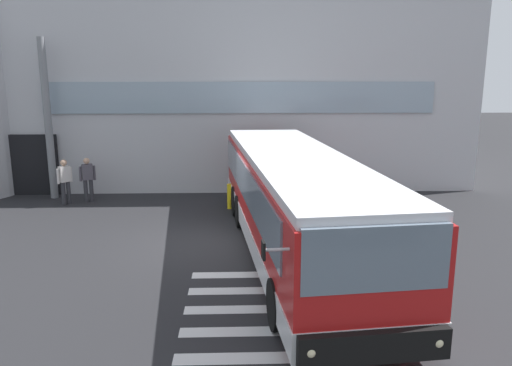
# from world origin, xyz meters

# --- Properties ---
(ground_plane) EXTENTS (80.00, 90.00, 0.02)m
(ground_plane) POSITION_xyz_m (0.00, 0.00, -0.01)
(ground_plane) COLOR #232326
(ground_plane) RESTS_ON ground
(bay_paint_stripes) EXTENTS (4.40, 3.96, 0.01)m
(bay_paint_stripes) POSITION_xyz_m (2.00, -4.20, 0.00)
(bay_paint_stripes) COLOR silver
(bay_paint_stripes) RESTS_ON ground
(terminal_building) EXTENTS (22.95, 13.80, 8.07)m
(terminal_building) POSITION_xyz_m (-0.69, 11.62, 4.03)
(terminal_building) COLOR #B7B7BC
(terminal_building) RESTS_ON ground
(entry_support_column) EXTENTS (0.28, 0.28, 6.03)m
(entry_support_column) POSITION_xyz_m (-6.22, 5.40, 3.01)
(entry_support_column) COLOR slate
(entry_support_column) RESTS_ON ground
(bus_main_foreground) EXTENTS (3.78, 11.91, 2.70)m
(bus_main_foreground) POSITION_xyz_m (2.43, -0.97, 1.34)
(bus_main_foreground) COLOR red
(bus_main_foreground) RESTS_ON ground
(passenger_near_column) EXTENTS (0.44, 0.45, 1.68)m
(passenger_near_column) POSITION_xyz_m (-5.42, 4.39, 0.93)
(passenger_near_column) COLOR #2D2D33
(passenger_near_column) RESTS_ON ground
(passenger_by_doorway) EXTENTS (0.55, 0.47, 1.68)m
(passenger_by_doorway) POSITION_xyz_m (-4.71, 4.76, 0.96)
(passenger_by_doorway) COLOR #2D2D33
(passenger_by_doorway) RESTS_ON ground
(safety_bollard_yellow) EXTENTS (0.18, 0.18, 0.90)m
(safety_bollard_yellow) POSITION_xyz_m (0.60, 3.60, 0.45)
(safety_bollard_yellow) COLOR yellow
(safety_bollard_yellow) RESTS_ON ground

